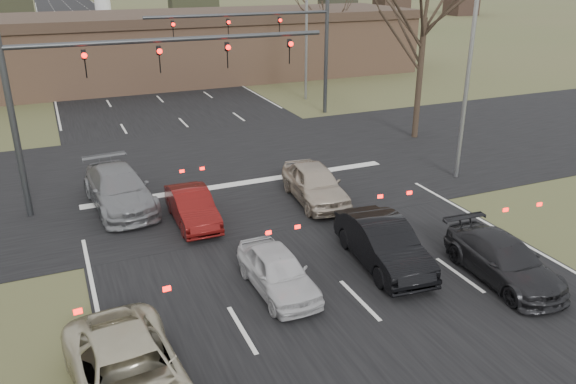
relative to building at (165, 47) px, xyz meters
name	(u,v)px	position (x,y,z in m)	size (l,w,h in m)	color
ground	(423,365)	(-2.00, -38.00, -2.67)	(360.00, 360.00, 0.00)	#49532C
road_main	(109,48)	(-2.00, 22.00, -2.66)	(14.00, 300.00, 0.02)	black
road_cross	(229,169)	(-2.00, -23.00, -2.65)	(200.00, 14.00, 0.02)	black
building	(165,47)	(0.00, 0.00, 0.00)	(42.40, 10.40, 5.30)	#8E664C
mast_arm_near	(104,75)	(-7.23, -25.00, 2.41)	(12.12, 0.24, 8.00)	#383A3D
mast_arm_far	(284,34)	(4.18, -15.00, 2.35)	(11.12, 0.24, 8.00)	#383A3D
streetlight_right_near	(468,50)	(6.82, -28.00, 2.92)	(2.34, 0.25, 10.00)	gray
streetlight_right_far	(304,17)	(7.32, -11.00, 2.92)	(2.34, 0.25, 10.00)	gray
car_silver_suv	(130,377)	(-8.50, -36.52, -1.98)	(2.28, 4.94, 1.37)	beige
car_white_sedan	(278,271)	(-3.89, -33.54, -2.04)	(1.47, 3.65, 1.24)	silver
car_black_hatch	(383,243)	(-0.29, -33.44, -1.93)	(1.55, 4.44, 1.46)	black
car_charcoal_sedan	(503,260)	(2.54, -35.61, -2.04)	(1.76, 4.33, 1.26)	black
car_grey_ahead	(119,189)	(-7.23, -25.50, -1.91)	(2.11, 5.19, 1.51)	gray
car_red_ahead	(192,207)	(-5.00, -28.04, -2.04)	(1.32, 3.78, 1.24)	#570D0C
car_silver_ahead	(315,183)	(0.01, -27.94, -1.93)	(1.74, 4.33, 1.48)	#B7A894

